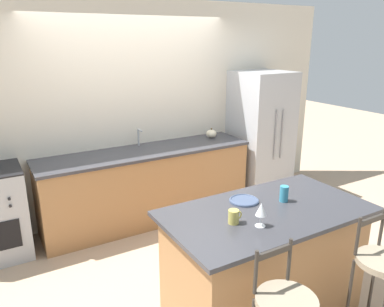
{
  "coord_description": "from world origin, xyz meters",
  "views": [
    {
      "loc": [
        -1.7,
        -3.7,
        2.24
      ],
      "look_at": [
        0.06,
        -0.64,
        1.15
      ],
      "focal_mm": 35.0,
      "sensor_mm": 36.0,
      "label": 1
    }
  ],
  "objects_px": {
    "coffee_mug": "(234,217)",
    "bar_stool_far": "(380,277)",
    "wine_glass": "(261,210)",
    "tumbler_cup": "(284,194)",
    "refrigerator": "(260,135)",
    "pumpkin_decoration": "(211,134)",
    "dinner_plate": "(244,200)"
  },
  "relations": [
    {
      "from": "coffee_mug",
      "to": "bar_stool_far",
      "type": "bearing_deg",
      "value": -39.88
    },
    {
      "from": "wine_glass",
      "to": "tumbler_cup",
      "type": "distance_m",
      "value": 0.51
    },
    {
      "from": "wine_glass",
      "to": "refrigerator",
      "type": "bearing_deg",
      "value": 50.16
    },
    {
      "from": "refrigerator",
      "to": "bar_stool_far",
      "type": "xyz_separation_m",
      "value": [
        -1.16,
        -2.72,
        -0.28
      ]
    },
    {
      "from": "bar_stool_far",
      "to": "wine_glass",
      "type": "xyz_separation_m",
      "value": [
        -0.67,
        0.54,
        0.46
      ]
    },
    {
      "from": "bar_stool_far",
      "to": "pumpkin_decoration",
      "type": "bearing_deg",
      "value": 81.69
    },
    {
      "from": "wine_glass",
      "to": "pumpkin_decoration",
      "type": "height_order",
      "value": "wine_glass"
    },
    {
      "from": "bar_stool_far",
      "to": "wine_glass",
      "type": "height_order",
      "value": "wine_glass"
    },
    {
      "from": "dinner_plate",
      "to": "coffee_mug",
      "type": "xyz_separation_m",
      "value": [
        -0.3,
        -0.26,
        0.04
      ]
    },
    {
      "from": "coffee_mug",
      "to": "tumbler_cup",
      "type": "height_order",
      "value": "tumbler_cup"
    },
    {
      "from": "refrigerator",
      "to": "coffee_mug",
      "type": "bearing_deg",
      "value": -133.68
    },
    {
      "from": "bar_stool_far",
      "to": "tumbler_cup",
      "type": "distance_m",
      "value": 0.9
    },
    {
      "from": "dinner_plate",
      "to": "pumpkin_decoration",
      "type": "height_order",
      "value": "pumpkin_decoration"
    },
    {
      "from": "bar_stool_far",
      "to": "dinner_plate",
      "type": "distance_m",
      "value": 1.12
    },
    {
      "from": "refrigerator",
      "to": "dinner_plate",
      "type": "xyz_separation_m",
      "value": [
        -1.66,
        -1.79,
        0.05
      ]
    },
    {
      "from": "refrigerator",
      "to": "wine_glass",
      "type": "distance_m",
      "value": 2.85
    },
    {
      "from": "refrigerator",
      "to": "wine_glass",
      "type": "height_order",
      "value": "refrigerator"
    },
    {
      "from": "refrigerator",
      "to": "tumbler_cup",
      "type": "bearing_deg",
      "value": -125.26
    },
    {
      "from": "coffee_mug",
      "to": "pumpkin_decoration",
      "type": "height_order",
      "value": "pumpkin_decoration"
    },
    {
      "from": "refrigerator",
      "to": "wine_glass",
      "type": "bearing_deg",
      "value": -129.84
    },
    {
      "from": "dinner_plate",
      "to": "bar_stool_far",
      "type": "bearing_deg",
      "value": -61.64
    },
    {
      "from": "refrigerator",
      "to": "dinner_plate",
      "type": "height_order",
      "value": "refrigerator"
    },
    {
      "from": "refrigerator",
      "to": "pumpkin_decoration",
      "type": "bearing_deg",
      "value": 169.0
    },
    {
      "from": "refrigerator",
      "to": "wine_glass",
      "type": "xyz_separation_m",
      "value": [
        -1.82,
        -2.19,
        0.17
      ]
    },
    {
      "from": "wine_glass",
      "to": "coffee_mug",
      "type": "distance_m",
      "value": 0.21
    },
    {
      "from": "bar_stool_far",
      "to": "tumbler_cup",
      "type": "bearing_deg",
      "value": 105.91
    },
    {
      "from": "refrigerator",
      "to": "tumbler_cup",
      "type": "xyz_separation_m",
      "value": [
        -1.38,
        -1.95,
        0.11
      ]
    },
    {
      "from": "wine_glass",
      "to": "coffee_mug",
      "type": "relative_size",
      "value": 1.59
    },
    {
      "from": "bar_stool_far",
      "to": "pumpkin_decoration",
      "type": "distance_m",
      "value": 2.92
    },
    {
      "from": "coffee_mug",
      "to": "refrigerator",
      "type": "bearing_deg",
      "value": 46.32
    },
    {
      "from": "bar_stool_far",
      "to": "pumpkin_decoration",
      "type": "relative_size",
      "value": 7.49
    },
    {
      "from": "refrigerator",
      "to": "dinner_plate",
      "type": "relative_size",
      "value": 7.41
    }
  ]
}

